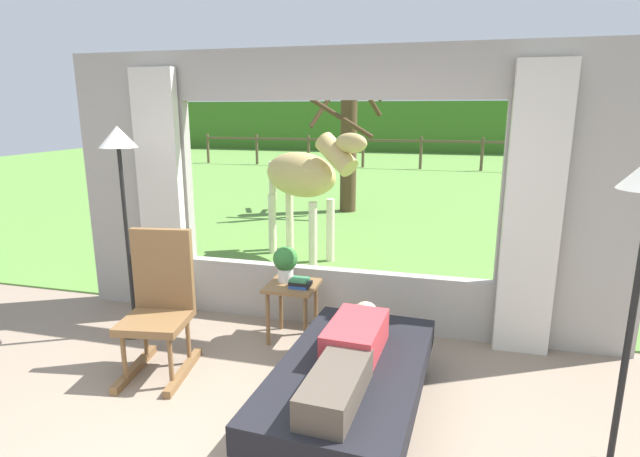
{
  "coord_description": "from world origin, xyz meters",
  "views": [
    {
      "loc": [
        1.03,
        -2.11,
        2.02
      ],
      "look_at": [
        0.0,
        1.8,
        1.05
      ],
      "focal_mm": 27.91,
      "sensor_mm": 36.0,
      "label": 1
    }
  ],
  "objects_px": {
    "potted_plant": "(285,262)",
    "floor_lamp_left": "(121,169)",
    "pasture_tree": "(349,135)",
    "horse": "(304,176)",
    "rocking_chair": "(160,304)",
    "recliner_sofa": "(351,391)",
    "side_table": "(292,294)",
    "reclining_person": "(350,352)",
    "book_stack": "(300,283)"
  },
  "relations": [
    {
      "from": "rocking_chair",
      "to": "pasture_tree",
      "type": "distance_m",
      "value": 6.55
    },
    {
      "from": "reclining_person",
      "to": "recliner_sofa",
      "type": "bearing_deg",
      "value": 93.52
    },
    {
      "from": "potted_plant",
      "to": "horse",
      "type": "bearing_deg",
      "value": 102.4
    },
    {
      "from": "reclining_person",
      "to": "pasture_tree",
      "type": "relative_size",
      "value": 0.47
    },
    {
      "from": "recliner_sofa",
      "to": "side_table",
      "type": "bearing_deg",
      "value": 128.55
    },
    {
      "from": "reclining_person",
      "to": "book_stack",
      "type": "xyz_separation_m",
      "value": [
        -0.65,
        1.05,
        0.04
      ]
    },
    {
      "from": "recliner_sofa",
      "to": "potted_plant",
      "type": "distance_m",
      "value": 1.47
    },
    {
      "from": "floor_lamp_left",
      "to": "pasture_tree",
      "type": "distance_m",
      "value": 6.03
    },
    {
      "from": "side_table",
      "to": "book_stack",
      "type": "xyz_separation_m",
      "value": [
        0.09,
        -0.06,
        0.13
      ]
    },
    {
      "from": "reclining_person",
      "to": "book_stack",
      "type": "height_order",
      "value": "reclining_person"
    },
    {
      "from": "recliner_sofa",
      "to": "book_stack",
      "type": "height_order",
      "value": "book_stack"
    },
    {
      "from": "side_table",
      "to": "book_stack",
      "type": "height_order",
      "value": "book_stack"
    },
    {
      "from": "rocking_chair",
      "to": "potted_plant",
      "type": "bearing_deg",
      "value": 37.93
    },
    {
      "from": "rocking_chair",
      "to": "potted_plant",
      "type": "distance_m",
      "value": 1.13
    },
    {
      "from": "horse",
      "to": "book_stack",
      "type": "bearing_deg",
      "value": 46.93
    },
    {
      "from": "recliner_sofa",
      "to": "potted_plant",
      "type": "xyz_separation_m",
      "value": [
        -0.82,
        1.12,
        0.48
      ]
    },
    {
      "from": "side_table",
      "to": "floor_lamp_left",
      "type": "xyz_separation_m",
      "value": [
        -1.45,
        -0.26,
        1.1
      ]
    },
    {
      "from": "recliner_sofa",
      "to": "book_stack",
      "type": "distance_m",
      "value": 1.24
    },
    {
      "from": "rocking_chair",
      "to": "side_table",
      "type": "distance_m",
      "value": 1.14
    },
    {
      "from": "recliner_sofa",
      "to": "side_table",
      "type": "relative_size",
      "value": 3.37
    },
    {
      "from": "book_stack",
      "to": "horse",
      "type": "relative_size",
      "value": 0.11
    },
    {
      "from": "recliner_sofa",
      "to": "pasture_tree",
      "type": "bearing_deg",
      "value": 105.33
    },
    {
      "from": "rocking_chair",
      "to": "horse",
      "type": "xyz_separation_m",
      "value": [
        0.25,
        3.13,
        0.61
      ]
    },
    {
      "from": "side_table",
      "to": "horse",
      "type": "relative_size",
      "value": 0.3
    },
    {
      "from": "recliner_sofa",
      "to": "rocking_chair",
      "type": "bearing_deg",
      "value": 172.54
    },
    {
      "from": "book_stack",
      "to": "rocking_chair",
      "type": "bearing_deg",
      "value": -143.44
    },
    {
      "from": "reclining_person",
      "to": "rocking_chair",
      "type": "xyz_separation_m",
      "value": [
        -1.59,
        0.36,
        0.02
      ]
    },
    {
      "from": "potted_plant",
      "to": "horse",
      "type": "distance_m",
      "value": 2.41
    },
    {
      "from": "reclining_person",
      "to": "pasture_tree",
      "type": "bearing_deg",
      "value": 105.24
    },
    {
      "from": "rocking_chair",
      "to": "floor_lamp_left",
      "type": "xyz_separation_m",
      "value": [
        -0.6,
        0.49,
        0.98
      ]
    },
    {
      "from": "side_table",
      "to": "horse",
      "type": "distance_m",
      "value": 2.55
    },
    {
      "from": "horse",
      "to": "potted_plant",
      "type": "bearing_deg",
      "value": 43.75
    },
    {
      "from": "recliner_sofa",
      "to": "reclining_person",
      "type": "distance_m",
      "value": 0.31
    },
    {
      "from": "side_table",
      "to": "floor_lamp_left",
      "type": "bearing_deg",
      "value": -169.7
    },
    {
      "from": "pasture_tree",
      "to": "book_stack",
      "type": "bearing_deg",
      "value": -82.47
    },
    {
      "from": "side_table",
      "to": "book_stack",
      "type": "bearing_deg",
      "value": -34.2
    },
    {
      "from": "rocking_chair",
      "to": "pasture_tree",
      "type": "relative_size",
      "value": 0.36
    },
    {
      "from": "recliner_sofa",
      "to": "rocking_chair",
      "type": "xyz_separation_m",
      "value": [
        -1.59,
        0.31,
        0.33
      ]
    },
    {
      "from": "potted_plant",
      "to": "floor_lamp_left",
      "type": "relative_size",
      "value": 0.17
    },
    {
      "from": "side_table",
      "to": "potted_plant",
      "type": "relative_size",
      "value": 1.63
    },
    {
      "from": "side_table",
      "to": "pasture_tree",
      "type": "height_order",
      "value": "pasture_tree"
    },
    {
      "from": "floor_lamp_left",
      "to": "horse",
      "type": "distance_m",
      "value": 2.8
    },
    {
      "from": "floor_lamp_left",
      "to": "recliner_sofa",
      "type": "bearing_deg",
      "value": -20.02
    },
    {
      "from": "recliner_sofa",
      "to": "pasture_tree",
      "type": "distance_m",
      "value": 7.05
    },
    {
      "from": "reclining_person",
      "to": "floor_lamp_left",
      "type": "xyz_separation_m",
      "value": [
        -2.19,
        0.85,
        1.0
      ]
    },
    {
      "from": "pasture_tree",
      "to": "horse",
      "type": "bearing_deg",
      "value": -88.56
    },
    {
      "from": "floor_lamp_left",
      "to": "pasture_tree",
      "type": "xyz_separation_m",
      "value": [
        0.77,
        5.98,
        0.01
      ]
    },
    {
      "from": "side_table",
      "to": "potted_plant",
      "type": "height_order",
      "value": "potted_plant"
    },
    {
      "from": "floor_lamp_left",
      "to": "pasture_tree",
      "type": "relative_size",
      "value": 0.61
    },
    {
      "from": "potted_plant",
      "to": "book_stack",
      "type": "height_order",
      "value": "potted_plant"
    }
  ]
}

